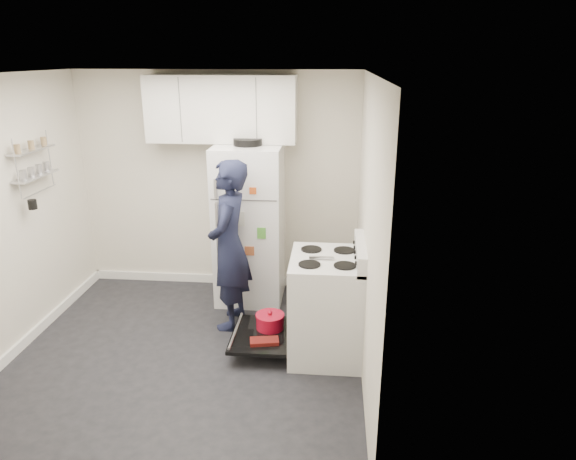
# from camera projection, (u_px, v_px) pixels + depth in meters

# --- Properties ---
(room) EXTENTS (3.21, 3.21, 2.51)m
(room) POSITION_uv_depth(u_px,v_px,m) (177.00, 230.00, 4.43)
(room) COLOR black
(room) RESTS_ON ground
(electric_range) EXTENTS (0.66, 0.76, 1.10)m
(electric_range) POSITION_uv_depth(u_px,v_px,m) (325.00, 307.00, 4.68)
(electric_range) COLOR silver
(electric_range) RESTS_ON ground
(open_oven_door) EXTENTS (0.55, 0.71, 0.22)m
(open_oven_door) POSITION_uv_depth(u_px,v_px,m) (265.00, 329.00, 4.86)
(open_oven_door) COLOR black
(open_oven_door) RESTS_ON ground
(refrigerator) EXTENTS (0.72, 0.74, 1.82)m
(refrigerator) POSITION_uv_depth(u_px,v_px,m) (250.00, 224.00, 5.65)
(refrigerator) COLOR white
(refrigerator) RESTS_ON ground
(upper_cabinets) EXTENTS (1.60, 0.33, 0.70)m
(upper_cabinets) POSITION_uv_depth(u_px,v_px,m) (221.00, 109.00, 5.45)
(upper_cabinets) COLOR silver
(upper_cabinets) RESTS_ON room
(wall_shelf_rack) EXTENTS (0.14, 0.60, 0.61)m
(wall_shelf_rack) POSITION_uv_depth(u_px,v_px,m) (34.00, 163.00, 4.84)
(wall_shelf_rack) COLOR #B2B2B7
(wall_shelf_rack) RESTS_ON room
(person) EXTENTS (0.45, 0.65, 1.72)m
(person) POSITION_uv_depth(u_px,v_px,m) (229.00, 246.00, 5.07)
(person) COLOR black
(person) RESTS_ON ground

